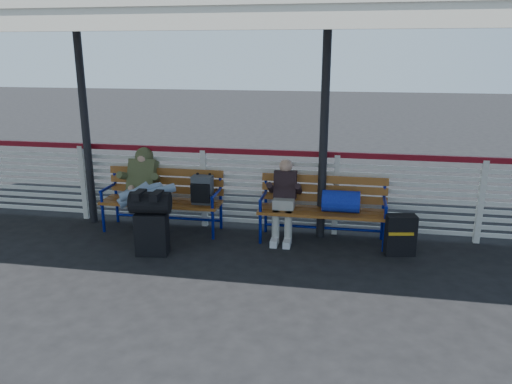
% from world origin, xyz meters
% --- Properties ---
extents(ground, '(60.00, 60.00, 0.00)m').
position_xyz_m(ground, '(0.00, 0.00, 0.00)').
color(ground, black).
rests_on(ground, ground).
extents(fence, '(12.08, 0.08, 1.24)m').
position_xyz_m(fence, '(0.00, 1.90, 0.66)').
color(fence, silver).
rests_on(fence, ground).
extents(canopy, '(12.60, 3.60, 3.16)m').
position_xyz_m(canopy, '(-0.00, 0.87, 3.04)').
color(canopy, silver).
rests_on(canopy, ground).
extents(luggage_stack, '(0.56, 0.36, 0.87)m').
position_xyz_m(luggage_stack, '(-0.37, 0.67, 0.47)').
color(luggage_stack, black).
rests_on(luggage_stack, ground).
extents(bench_left, '(1.80, 0.56, 0.92)m').
position_xyz_m(bench_left, '(-0.40, 1.63, 0.58)').
color(bench_left, '#97531D').
rests_on(bench_left, ground).
extents(bench_right, '(1.80, 0.56, 0.92)m').
position_xyz_m(bench_right, '(1.93, 1.58, 0.58)').
color(bench_right, '#97531D').
rests_on(bench_right, ground).
extents(traveler_man, '(0.94, 1.52, 0.77)m').
position_xyz_m(traveler_man, '(-0.72, 1.29, 0.72)').
color(traveler_man, '#7F90AB').
rests_on(traveler_man, ground).
extents(companion_person, '(0.32, 0.66, 1.15)m').
position_xyz_m(companion_person, '(1.28, 1.56, 0.60)').
color(companion_person, '#AEAB9D').
rests_on(companion_person, ground).
extents(suitcase_side, '(0.43, 0.31, 0.55)m').
position_xyz_m(suitcase_side, '(2.88, 1.27, 0.27)').
color(suitcase_side, black).
rests_on(suitcase_side, ground).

